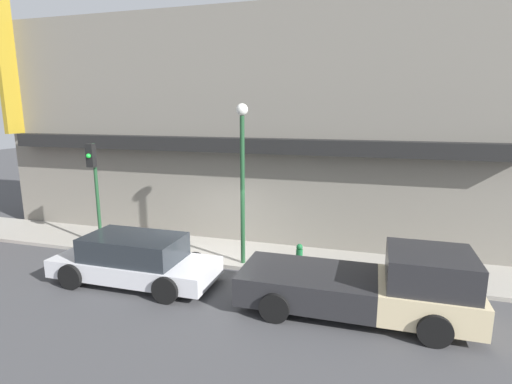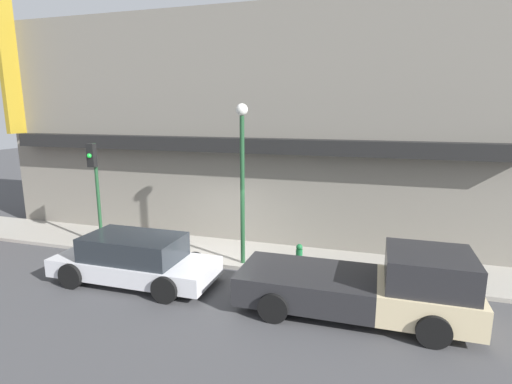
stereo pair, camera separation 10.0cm
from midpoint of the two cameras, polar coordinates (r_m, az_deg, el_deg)
ground_plane at (r=13.06m, az=-7.03°, el=-10.54°), size 80.00×80.00×0.00m
sidewalk at (r=14.07m, az=-5.05°, el=-8.55°), size 36.00×2.42×0.12m
building at (r=15.75m, az=-1.75°, el=9.13°), size 19.80×3.80×10.57m
pickup_truck at (r=10.24m, az=15.84°, el=-12.69°), size 5.60×2.21×1.74m
parked_car at (r=12.15m, az=-17.17°, el=-9.20°), size 4.75×2.00×1.41m
fire_hydrant at (r=12.59m, az=5.98°, el=-8.99°), size 0.21×0.21×0.74m
street_lamp at (r=12.16m, az=-2.20°, el=3.93°), size 0.36×0.36×4.98m
traffic_light at (r=14.96m, az=-22.30°, el=2.05°), size 0.28×0.42×3.66m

